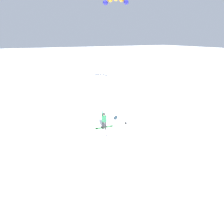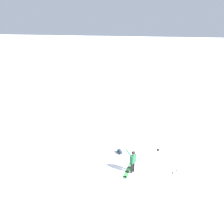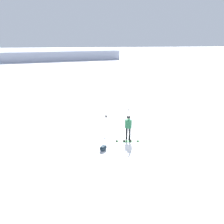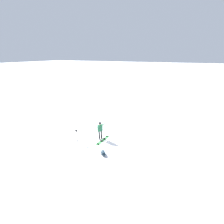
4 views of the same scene
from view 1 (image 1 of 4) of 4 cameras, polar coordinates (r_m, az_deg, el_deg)
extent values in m
plane|color=white|center=(13.37, -0.87, -7.61)|extent=(300.00, 300.00, 0.00)
cylinder|color=black|center=(13.41, -3.59, -5.35)|extent=(0.14, 0.14, 0.86)
cylinder|color=black|center=(13.37, -2.66, -5.42)|extent=(0.14, 0.14, 0.86)
cube|color=#1E5938|center=(13.01, -3.21, -2.67)|extent=(0.48, 0.44, 0.61)
sphere|color=tan|center=(12.79, -3.26, -0.92)|extent=(0.23, 0.23, 0.23)
sphere|color=black|center=(12.78, -3.27, -0.80)|extent=(0.24, 0.24, 0.24)
cylinder|color=#1E5938|center=(13.06, -3.83, -0.46)|extent=(0.37, 0.51, 0.42)
cylinder|color=#1E5938|center=(12.96, -2.36, -2.77)|extent=(0.09, 0.09, 0.61)
cube|color=#3F994C|center=(13.89, -3.15, -6.12)|extent=(1.58, 0.51, 0.02)
cylinder|color=#3F994C|center=(13.76, -6.30, -6.62)|extent=(0.29, 0.29, 0.02)
cylinder|color=#3F994C|center=(14.06, -0.07, -5.61)|extent=(0.29, 0.29, 0.02)
cube|color=black|center=(13.82, -4.04, -6.09)|extent=(0.17, 0.22, 0.08)
cube|color=black|center=(13.91, -2.27, -5.80)|extent=(0.17, 0.22, 0.08)
ellipsoid|color=navy|center=(22.10, 5.61, 37.34)|extent=(1.22, 1.42, 0.44)
ellipsoid|color=orange|center=(22.34, -0.87, 38.10)|extent=(1.22, 1.42, 0.44)
ellipsoid|color=navy|center=(22.37, -2.64, 37.29)|extent=(1.22, 1.42, 0.44)
ellipsoid|color=#192833|center=(15.20, 1.50, -2.22)|extent=(0.66, 0.66, 0.33)
cube|color=#263A47|center=(15.15, 1.50, -1.83)|extent=(0.40, 0.40, 0.08)
cylinder|color=#262628|center=(12.73, 4.93, -6.65)|extent=(0.07, 0.32, 1.12)
cylinder|color=#262628|center=(12.53, 5.05, -7.29)|extent=(0.28, 0.20, 1.12)
cylinder|color=#262628|center=(12.66, 6.01, -6.92)|extent=(0.31, 0.13, 1.12)
cube|color=black|center=(12.32, 5.46, -4.70)|extent=(0.10, 0.10, 0.06)
cube|color=black|center=(12.28, 5.48, -4.38)|extent=(0.12, 0.16, 0.10)
cylinder|color=gray|center=(11.10, -2.17, -11.76)|extent=(0.14, 0.14, 1.30)
cylinder|color=black|center=(10.74, -2.22, -9.33)|extent=(0.05, 0.05, 0.14)
cylinder|color=gray|center=(11.02, -0.48, -12.07)|extent=(0.11, 0.16, 1.30)
cylinder|color=black|center=(10.66, -0.49, -9.63)|extent=(0.05, 0.05, 0.14)
camera|label=2|loc=(11.37, -65.68, 22.10)|focal=30.61mm
camera|label=3|loc=(24.77, -9.38, 24.71)|focal=34.41mm
camera|label=4|loc=(21.23, 16.62, 25.24)|focal=22.38mm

